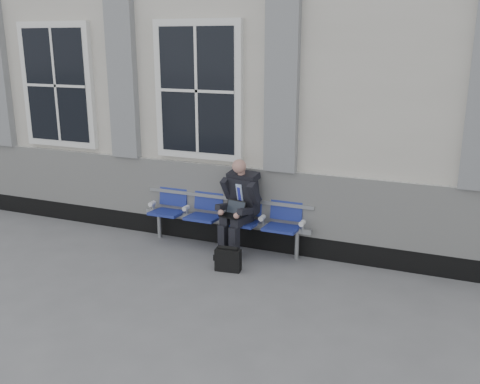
% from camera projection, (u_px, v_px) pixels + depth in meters
% --- Properties ---
extents(ground, '(70.00, 70.00, 0.00)m').
position_uv_depth(ground, '(128.00, 273.00, 7.00)').
color(ground, slate).
rests_on(ground, ground).
extents(station_building, '(14.40, 4.40, 4.49)m').
position_uv_depth(station_building, '(231.00, 82.00, 9.50)').
color(station_building, beige).
rests_on(station_building, ground).
extents(bench, '(2.60, 0.47, 0.91)m').
position_uv_depth(bench, '(225.00, 211.00, 7.73)').
color(bench, '#9EA0A3').
rests_on(bench, ground).
extents(businessman, '(0.58, 0.77, 1.37)m').
position_uv_depth(businessman, '(239.00, 203.00, 7.46)').
color(businessman, black).
rests_on(businessman, ground).
extents(briefcase, '(0.35, 0.18, 0.34)m').
position_uv_depth(briefcase, '(228.00, 259.00, 7.02)').
color(briefcase, black).
rests_on(briefcase, ground).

